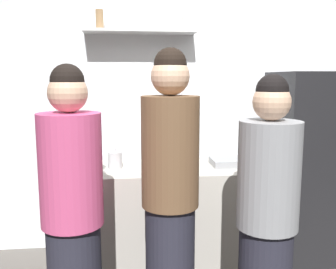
{
  "coord_description": "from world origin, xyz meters",
  "views": [
    {
      "loc": [
        -0.48,
        -2.19,
        1.58
      ],
      "look_at": [
        -0.18,
        0.55,
        1.15
      ],
      "focal_mm": 39.81,
      "sensor_mm": 36.0,
      "label": 1
    }
  ],
  "objects": [
    {
      "name": "water_bottle_plastic",
      "position": [
        -0.71,
        0.43,
        1.02
      ],
      "size": [
        0.09,
        0.09,
        0.25
      ],
      "color": "silver",
      "rests_on": "counter"
    },
    {
      "name": "person_pink_top",
      "position": [
        -0.79,
        -0.19,
        0.81
      ],
      "size": [
        0.34,
        0.34,
        1.65
      ],
      "rotation": [
        0.0,
        0.0,
        3.74
      ],
      "color": "#262633",
      "rests_on": "ground"
    },
    {
      "name": "baking_pan",
      "position": [
        0.33,
        0.56,
        0.93
      ],
      "size": [
        0.34,
        0.24,
        0.05
      ],
      "primitive_type": "cube",
      "color": "gray",
      "rests_on": "counter"
    },
    {
      "name": "wine_bottle_amber_glass",
      "position": [
        -0.28,
        0.51,
        1.03
      ],
      "size": [
        0.07,
        0.07,
        0.32
      ],
      "color": "#472814",
      "rests_on": "counter"
    },
    {
      "name": "counter",
      "position": [
        -0.18,
        0.55,
        0.45
      ],
      "size": [
        1.72,
        0.6,
        0.9
      ],
      "primitive_type": "cube",
      "color": "#B7B2A8",
      "rests_on": "ground"
    },
    {
      "name": "refrigerator",
      "position": [
        1.13,
        0.85,
        0.81
      ],
      "size": [
        0.67,
        0.67,
        1.63
      ],
      "color": "black",
      "rests_on": "ground"
    },
    {
      "name": "utensil_holder",
      "position": [
        -0.58,
        0.56,
        0.97
      ],
      "size": [
        0.11,
        0.11,
        0.21
      ],
      "color": "#B2B2B7",
      "rests_on": "counter"
    },
    {
      "name": "person_grey_hoodie",
      "position": [
        0.28,
        -0.29,
        0.78
      ],
      "size": [
        0.34,
        0.34,
        1.6
      ],
      "rotation": [
        0.0,
        0.0,
        2.39
      ],
      "color": "#262633",
      "rests_on": "ground"
    },
    {
      "name": "wine_bottle_pale_glass",
      "position": [
        0.58,
        0.76,
        1.01
      ],
      "size": [
        0.08,
        0.08,
        0.28
      ],
      "color": "#B2BFB2",
      "rests_on": "counter"
    },
    {
      "name": "person_brown_jacket",
      "position": [
        -0.23,
        -0.07,
        0.87
      ],
      "size": [
        0.34,
        0.34,
        1.75
      ],
      "rotation": [
        0.0,
        0.0,
        1.48
      ],
      "color": "#262633",
      "rests_on": "ground"
    },
    {
      "name": "back_wall_assembly",
      "position": [
        -0.0,
        1.25,
        1.3
      ],
      "size": [
        4.8,
        0.32,
        2.6
      ],
      "color": "white",
      "rests_on": "ground"
    },
    {
      "name": "wine_bottle_dark_glass",
      "position": [
        -0.04,
        0.58,
        1.04
      ],
      "size": [
        0.08,
        0.08,
        0.34
      ],
      "color": "black",
      "rests_on": "counter"
    }
  ]
}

